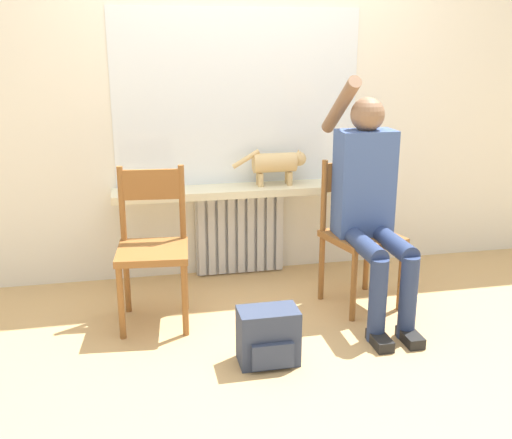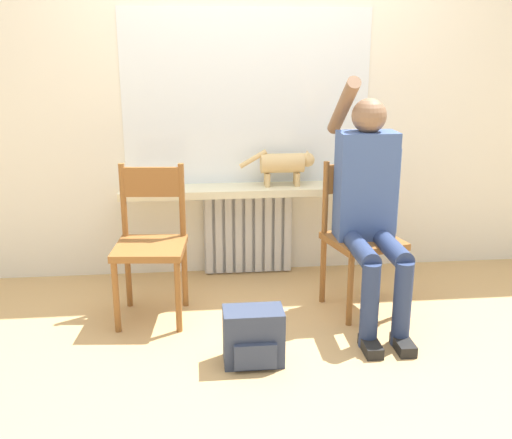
{
  "view_description": "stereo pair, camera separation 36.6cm",
  "coord_description": "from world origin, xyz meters",
  "views": [
    {
      "loc": [
        -0.73,
        -2.83,
        1.6
      ],
      "look_at": [
        0.0,
        0.6,
        0.56
      ],
      "focal_mm": 42.0,
      "sensor_mm": 36.0,
      "label": 1
    },
    {
      "loc": [
        -0.36,
        -2.89,
        1.6
      ],
      "look_at": [
        0.0,
        0.6,
        0.56
      ],
      "focal_mm": 42.0,
      "sensor_mm": 36.0,
      "label": 2
    }
  ],
  "objects": [
    {
      "name": "cat",
      "position": [
        0.25,
        1.07,
        0.81
      ],
      "size": [
        0.52,
        0.13,
        0.25
      ],
      "color": "#DBB77A",
      "rests_on": "windowsill"
    },
    {
      "name": "radiator",
      "position": [
        -0.0,
        1.15,
        0.3
      ],
      "size": [
        0.63,
        0.08,
        0.6
      ],
      "color": "silver",
      "rests_on": "ground_plane"
    },
    {
      "name": "chair_right",
      "position": [
        0.63,
        0.49,
        0.47
      ],
      "size": [
        0.49,
        0.49,
        0.91
      ],
      "rotation": [
        0.0,
        0.0,
        0.25
      ],
      "color": "brown",
      "rests_on": "ground_plane"
    },
    {
      "name": "wall_with_window",
      "position": [
        0.0,
        1.23,
        1.35
      ],
      "size": [
        7.0,
        0.06,
        2.7
      ],
      "color": "white",
      "rests_on": "ground_plane"
    },
    {
      "name": "person",
      "position": [
        0.64,
        0.37,
        0.72
      ],
      "size": [
        0.36,
        1.04,
        1.42
      ],
      "color": "navy",
      "rests_on": "ground_plane"
    },
    {
      "name": "ground_plane",
      "position": [
        0.0,
        0.0,
        0.0
      ],
      "size": [
        12.0,
        12.0,
        0.0
      ],
      "primitive_type": "plane",
      "color": "tan"
    },
    {
      "name": "chair_left",
      "position": [
        -0.63,
        0.5,
        0.47
      ],
      "size": [
        0.44,
        0.44,
        0.91
      ],
      "rotation": [
        0.0,
        0.0,
        -0.09
      ],
      "color": "brown",
      "rests_on": "ground_plane"
    },
    {
      "name": "window_glass",
      "position": [
        0.0,
        1.2,
        1.24
      ],
      "size": [
        1.67,
        0.01,
        1.17
      ],
      "color": "white",
      "rests_on": "windowsill"
    },
    {
      "name": "backpack",
      "position": [
        -0.09,
        -0.13,
        0.14
      ],
      "size": [
        0.31,
        0.21,
        0.29
      ],
      "color": "#333D56",
      "rests_on": "ground_plane"
    },
    {
      "name": "windowsill",
      "position": [
        0.0,
        1.07,
        0.63
      ],
      "size": [
        1.74,
        0.27,
        0.05
      ],
      "color": "beige",
      "rests_on": "radiator"
    }
  ]
}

